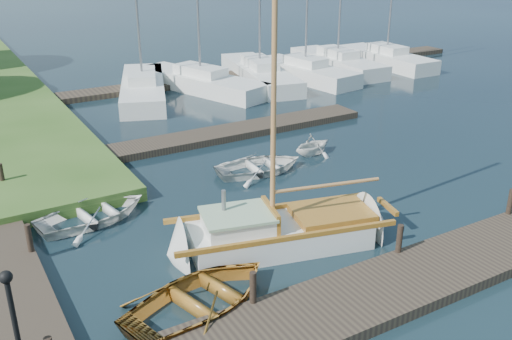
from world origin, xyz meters
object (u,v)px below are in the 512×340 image
marina_boat_4 (305,70)px  marina_boat_5 (337,61)px  mooring_post_4 (29,238)px  lamp_post (13,313)px  dinghy (202,294)px  mooring_post_5 (2,175)px  marina_boat_2 (201,81)px  tender_d (313,143)px  marina_boat_6 (387,57)px  tender_c (260,163)px  tender_a (93,210)px  marina_boat_1 (143,87)px  mooring_post_2 (399,239)px  sailboat (284,234)px  mooring_post_3 (510,202)px  mooring_post_1 (253,287)px  marina_boat_3 (260,72)px

marina_boat_4 → marina_boat_5: size_ratio=0.91×
mooring_post_4 → marina_boat_5: size_ratio=0.07×
lamp_post → dinghy: lamp_post is taller
mooring_post_5 → marina_boat_2: marina_boat_2 is taller
tender_d → marina_boat_6: 17.95m
marina_boat_5 → marina_boat_4: bearing=111.7°
tender_c → marina_boat_2: size_ratio=0.30×
mooring_post_5 → tender_a: bearing=-59.4°
tender_a → marina_boat_1: (6.39, 13.16, 0.20)m
tender_c → mooring_post_4: bearing=109.9°
mooring_post_2 → tender_d: (2.78, 7.82, -0.21)m
tender_c → marina_boat_4: bearing=-36.3°
sailboat → marina_boat_6: 25.26m
mooring_post_2 → dinghy: (-5.46, 0.74, -0.29)m
tender_a → mooring_post_5: bearing=20.1°
marina_boat_5 → marina_boat_6: 3.71m
mooring_post_3 → marina_boat_6: size_ratio=0.09×
mooring_post_5 → tender_c: (8.49, -2.73, -0.36)m
mooring_post_1 → marina_boat_2: 20.78m
tender_c → marina_boat_2: marina_boat_2 is taller
tender_c → marina_boat_6: bearing=-50.2°
tender_d → lamp_post: bearing=111.8°
mooring_post_3 → marina_boat_5: (8.66, 19.63, -0.12)m
sailboat → tender_c: 5.40m
tender_c → tender_d: (2.80, 0.55, 0.14)m
marina_boat_3 → marina_boat_6: size_ratio=1.18×
tender_c → marina_boat_2: (3.24, 12.02, 0.22)m
tender_a → mooring_post_1: bearing=-173.9°
mooring_post_1 → marina_boat_5: marina_boat_5 is taller
sailboat → mooring_post_4: bearing=170.5°
lamp_post → marina_boat_6: 32.49m
tender_c → marina_boat_4: marina_boat_4 is taller
sailboat → tender_c: sailboat is taller
marina_boat_3 → marina_boat_4: bearing=-98.4°
marina_boat_1 → marina_boat_4: (9.85, -1.19, 0.01)m
marina_boat_2 → mooring_post_3: bearing=164.5°
mooring_post_3 → dinghy: (-9.96, 0.74, -0.29)m
dinghy → marina_boat_5: size_ratio=0.33×
mooring_post_1 → mooring_post_5: 10.77m
mooring_post_1 → lamp_post: (-5.00, 0.00, 1.17)m
marina_boat_2 → dinghy: bearing=135.6°
mooring_post_2 → marina_boat_2: bearing=80.5°
mooring_post_4 → mooring_post_5: same height
marina_boat_1 → marina_boat_3: (7.22, -0.23, 0.00)m
sailboat → marina_boat_2: (5.37, 16.98, 0.23)m
mooring_post_5 → sailboat: 9.98m
marina_boat_1 → mooring_post_2: bearing=-159.8°
mooring_post_4 → lamp_post: (-1.00, -5.00, 1.17)m
mooring_post_5 → marina_boat_3: 18.29m
mooring_post_1 → mooring_post_5: same height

